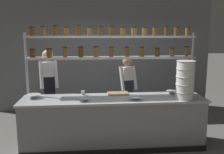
{
  "coord_description": "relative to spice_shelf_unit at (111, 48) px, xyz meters",
  "views": [
    {
      "loc": [
        -0.42,
        -4.35,
        2.08
      ],
      "look_at": [
        -0.01,
        0.2,
        1.27
      ],
      "focal_mm": 40.0,
      "sensor_mm": 36.0,
      "label": 1
    }
  ],
  "objects": [
    {
      "name": "prep_bowl_center_back",
      "position": [
        -0.5,
        -0.51,
        -0.86
      ],
      "size": [
        0.18,
        0.18,
        0.05
      ],
      "color": "#B2B7BC",
      "rests_on": "prep_counter"
    },
    {
      "name": "cutting_board",
      "position": [
        0.13,
        -0.05,
        -0.87
      ],
      "size": [
        0.4,
        0.26,
        0.02
      ],
      "color": "#A88456",
      "rests_on": "prep_counter"
    },
    {
      "name": "spice_shelf_unit",
      "position": [
        0.0,
        0.0,
        0.0
      ],
      "size": [
        3.2,
        0.28,
        2.22
      ],
      "color": "#B7BABF",
      "rests_on": "ground_plane"
    },
    {
      "name": "chef_left",
      "position": [
        -1.25,
        0.43,
        -0.79
      ],
      "size": [
        0.41,
        0.34,
        1.74
      ],
      "rotation": [
        0.0,
        0.0,
        0.25
      ],
      "color": "black",
      "rests_on": "ground_plane"
    },
    {
      "name": "serving_cup_front",
      "position": [
        -0.54,
        -0.08,
        -0.84
      ],
      "size": [
        0.07,
        0.07,
        0.08
      ],
      "color": "silver",
      "rests_on": "prep_counter"
    },
    {
      "name": "prep_bowl_near_left",
      "position": [
        0.38,
        -0.51,
        -0.85
      ],
      "size": [
        0.23,
        0.23,
        0.06
      ],
      "color": "#B2B7BC",
      "rests_on": "prep_counter"
    },
    {
      "name": "chef_center",
      "position": [
        0.39,
        0.46,
        -0.9
      ],
      "size": [
        0.41,
        0.33,
        1.59
      ],
      "rotation": [
        0.0,
        0.0,
        0.26
      ],
      "color": "black",
      "rests_on": "ground_plane"
    },
    {
      "name": "back_wall",
      "position": [
        0.01,
        2.0,
        -0.2
      ],
      "size": [
        5.71,
        0.12,
        3.21
      ],
      "primitive_type": "cube",
      "color": "gray",
      "rests_on": "ground_plane"
    },
    {
      "name": "container_stack",
      "position": [
        1.26,
        -0.53,
        -0.54
      ],
      "size": [
        0.32,
        0.32,
        0.69
      ],
      "color": "white",
      "rests_on": "prep_counter"
    },
    {
      "name": "prep_bowl_near_right",
      "position": [
        -1.42,
        -0.22,
        -0.85
      ],
      "size": [
        0.25,
        0.25,
        0.07
      ],
      "color": "silver",
      "rests_on": "prep_counter"
    },
    {
      "name": "prep_bowl_center_front",
      "position": [
        1.16,
        -0.13,
        -0.85
      ],
      "size": [
        0.21,
        0.21,
        0.06
      ],
      "color": "silver",
      "rests_on": "prep_counter"
    },
    {
      "name": "prep_counter",
      "position": [
        0.01,
        -0.33,
        -1.34
      ],
      "size": [
        3.31,
        0.76,
        0.92
      ],
      "color": "gray",
      "rests_on": "ground_plane"
    },
    {
      "name": "ground_plane",
      "position": [
        0.01,
        -0.33,
        -1.8
      ],
      "size": [
        40.0,
        40.0,
        0.0
      ],
      "primitive_type": "plane",
      "color": "slate"
    }
  ]
}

